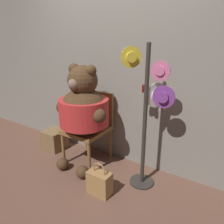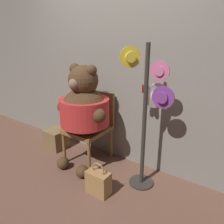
{
  "view_description": "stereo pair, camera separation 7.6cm",
  "coord_description": "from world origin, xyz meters",
  "px_view_note": "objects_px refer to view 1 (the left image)",
  "views": [
    {
      "loc": [
        1.48,
        -1.72,
        1.62
      ],
      "look_at": [
        0.2,
        0.26,
        0.8
      ],
      "focal_mm": 35.0,
      "sensor_mm": 36.0,
      "label": 1
    },
    {
      "loc": [
        1.54,
        -1.68,
        1.62
      ],
      "look_at": [
        0.2,
        0.26,
        0.8
      ],
      "focal_mm": 35.0,
      "sensor_mm": 36.0,
      "label": 2
    }
  ],
  "objects_px": {
    "chair": "(91,124)",
    "hat_display_rack": "(149,111)",
    "handbag_on_ground": "(99,183)",
    "teddy_bear": "(83,109)"
  },
  "relations": [
    {
      "from": "chair",
      "to": "hat_display_rack",
      "type": "height_order",
      "value": "hat_display_rack"
    },
    {
      "from": "handbag_on_ground",
      "to": "hat_display_rack",
      "type": "bearing_deg",
      "value": 52.98
    },
    {
      "from": "teddy_bear",
      "to": "handbag_on_ground",
      "type": "bearing_deg",
      "value": -36.78
    },
    {
      "from": "teddy_bear",
      "to": "hat_display_rack",
      "type": "relative_size",
      "value": 0.84
    },
    {
      "from": "teddy_bear",
      "to": "chair",
      "type": "bearing_deg",
      "value": 101.19
    },
    {
      "from": "chair",
      "to": "hat_display_rack",
      "type": "xyz_separation_m",
      "value": [
        0.87,
        -0.11,
        0.38
      ]
    },
    {
      "from": "teddy_bear",
      "to": "hat_display_rack",
      "type": "bearing_deg",
      "value": 4.31
    },
    {
      "from": "chair",
      "to": "hat_display_rack",
      "type": "bearing_deg",
      "value": -7.1
    },
    {
      "from": "hat_display_rack",
      "to": "handbag_on_ground",
      "type": "xyz_separation_m",
      "value": [
        -0.33,
        -0.44,
        -0.75
      ]
    },
    {
      "from": "chair",
      "to": "handbag_on_ground",
      "type": "height_order",
      "value": "chair"
    }
  ]
}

